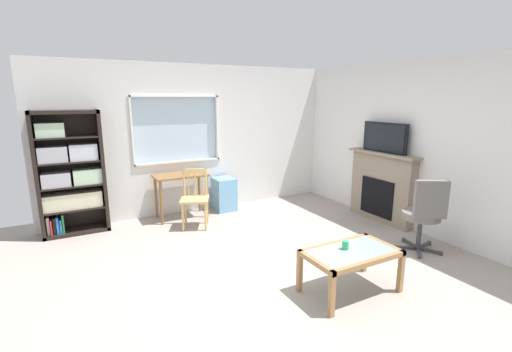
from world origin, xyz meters
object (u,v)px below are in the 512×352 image
at_px(office_chair, 424,212).
at_px(sippy_cup, 345,245).
at_px(bookshelf, 70,174).
at_px(tv, 385,137).
at_px(plastic_drawer_unit, 224,194).
at_px(fireplace, 382,187).
at_px(coffee_table, 351,257).
at_px(desk_under_window, 181,182).
at_px(wooden_chair, 195,198).

bearing_deg(office_chair, sippy_cup, -171.77).
xyz_separation_m(bookshelf, tv, (4.42, -1.78, 0.47)).
relative_size(plastic_drawer_unit, office_chair, 0.59).
bearing_deg(fireplace, office_chair, -113.15).
bearing_deg(coffee_table, tv, 36.23).
distance_m(desk_under_window, wooden_chair, 0.54).
bearing_deg(plastic_drawer_unit, desk_under_window, -176.39).
distance_m(bookshelf, tv, 4.79).
bearing_deg(desk_under_window, coffee_table, -74.78).
bearing_deg(coffee_table, bookshelf, 127.31).
distance_m(fireplace, coffee_table, 2.46).
bearing_deg(office_chair, plastic_drawer_unit, 118.18).
relative_size(tv, sippy_cup, 9.30).
height_order(plastic_drawer_unit, sippy_cup, plastic_drawer_unit).
relative_size(coffee_table, sippy_cup, 10.71).
bearing_deg(wooden_chair, sippy_cup, -73.41).
xyz_separation_m(bookshelf, coffee_table, (2.46, -3.22, -0.51)).
distance_m(tv, coffee_table, 2.63).
xyz_separation_m(office_chair, coffee_table, (-1.49, -0.28, -0.17)).
xyz_separation_m(tv, sippy_cup, (-2.00, -1.38, -0.87)).
xyz_separation_m(bookshelf, office_chair, (3.95, -2.94, -0.34)).
xyz_separation_m(desk_under_window, fireplace, (2.83, -1.67, -0.04)).
relative_size(fireplace, coffee_table, 1.33).
height_order(desk_under_window, tv, tv).
bearing_deg(tv, bookshelf, 158.10).
relative_size(wooden_chair, office_chair, 0.90).
xyz_separation_m(tv, coffee_table, (-1.97, -1.44, -0.98)).
distance_m(plastic_drawer_unit, coffee_table, 3.16).
relative_size(wooden_chair, tv, 1.08).
distance_m(office_chair, coffee_table, 1.53).
bearing_deg(plastic_drawer_unit, tv, -40.36).
xyz_separation_m(fireplace, office_chair, (-0.50, -1.16, -0.01)).
bearing_deg(office_chair, fireplace, 66.85).
height_order(wooden_chair, coffee_table, wooden_chair).
height_order(bookshelf, coffee_table, bookshelf).
xyz_separation_m(bookshelf, fireplace, (4.44, -1.78, -0.33)).
xyz_separation_m(plastic_drawer_unit, coffee_table, (0.05, -3.16, 0.09)).
bearing_deg(sippy_cup, plastic_drawer_unit, 90.45).
xyz_separation_m(bookshelf, sippy_cup, (2.43, -3.16, -0.39)).
relative_size(bookshelf, desk_under_window, 2.11).
height_order(desk_under_window, plastic_drawer_unit, desk_under_window).
bearing_deg(wooden_chair, desk_under_window, 96.87).
height_order(desk_under_window, fireplace, fireplace).
bearing_deg(coffee_table, office_chair, 10.64).
distance_m(plastic_drawer_unit, tv, 2.86).
relative_size(fireplace, tv, 1.53).
bearing_deg(sippy_cup, office_chair, 8.23).
relative_size(fireplace, office_chair, 1.28).
height_order(desk_under_window, office_chair, office_chair).
height_order(plastic_drawer_unit, office_chair, office_chair).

